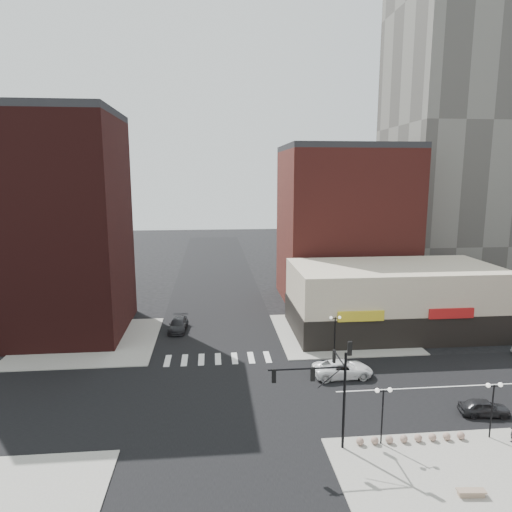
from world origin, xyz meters
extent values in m
plane|color=black|center=(0.00, 0.00, 0.00)|extent=(240.00, 240.00, 0.00)
cube|color=black|center=(0.00, 0.00, 0.01)|extent=(200.00, 14.00, 0.02)
cube|color=black|center=(0.00, 0.00, 0.01)|extent=(14.00, 200.00, 0.02)
cube|color=gray|center=(-14.50, 14.50, 0.06)|extent=(15.00, 15.00, 0.12)
cube|color=gray|center=(14.50, 14.50, 0.06)|extent=(15.00, 15.00, 0.12)
cube|color=gray|center=(16.00, -14.00, 0.06)|extent=(18.00, 14.00, 0.12)
cube|color=#341210|center=(-19.00, 18.50, 12.50)|extent=(16.00, 15.00, 25.00)
cube|color=#341210|center=(-32.00, 34.00, 6.00)|extent=(20.00, 18.00, 12.00)
cube|color=maroon|center=(19.00, 29.50, 11.00)|extent=(18.00, 15.00, 22.00)
cube|color=#47443F|center=(40.00, 38.00, 45.00)|extent=(20.00, 20.00, 90.00)
cube|color=#47443F|center=(60.00, 56.00, 41.00)|extent=(18.00, 18.00, 82.00)
cube|color=beige|center=(21.00, 15.00, 4.00)|extent=(24.00, 12.00, 8.00)
cube|color=black|center=(21.00, 15.00, 1.70)|extent=(24.20, 12.20, 3.40)
cylinder|color=black|center=(8.20, -8.20, 3.50)|extent=(0.18, 0.18, 7.00)
cylinder|color=black|center=(5.60, -8.20, 6.00)|extent=(5.20, 0.11, 0.11)
cylinder|color=black|center=(7.20, -8.20, 5.30)|extent=(1.72, 0.06, 1.46)
cylinder|color=black|center=(8.20, -6.70, 6.00)|extent=(0.11, 3.00, 0.11)
cube|color=black|center=(3.40, -8.20, 5.60)|extent=(0.28, 0.18, 0.95)
sphere|color=red|center=(3.40, -8.20, 5.90)|extent=(0.16, 0.16, 0.16)
cube|color=black|center=(6.00, -8.20, 5.60)|extent=(0.28, 0.18, 0.95)
sphere|color=red|center=(6.00, -8.20, 5.90)|extent=(0.16, 0.16, 0.16)
cube|color=black|center=(8.20, -5.40, 5.60)|extent=(0.18, 0.28, 0.95)
sphere|color=red|center=(8.20, -5.40, 5.90)|extent=(0.16, 0.16, 0.16)
cube|color=black|center=(8.45, -8.20, 7.30)|extent=(0.28, 0.18, 0.95)
sphere|color=red|center=(8.45, -8.20, 7.60)|extent=(0.16, 0.16, 0.16)
cylinder|color=black|center=(11.00, -8.00, 2.12)|extent=(0.11, 0.11, 4.00)
cylinder|color=black|center=(11.00, -8.00, 4.02)|extent=(0.90, 0.06, 0.06)
sphere|color=white|center=(10.55, -8.00, 4.12)|extent=(0.32, 0.32, 0.32)
sphere|color=white|center=(11.45, -8.00, 4.12)|extent=(0.32, 0.32, 0.32)
cylinder|color=black|center=(19.00, -8.00, 2.12)|extent=(0.11, 0.11, 4.00)
cylinder|color=black|center=(19.00, -8.00, 4.02)|extent=(0.90, 0.06, 0.06)
sphere|color=white|center=(18.55, -8.00, 4.12)|extent=(0.32, 0.32, 0.32)
sphere|color=white|center=(19.45, -8.00, 4.12)|extent=(0.32, 0.32, 0.32)
cylinder|color=black|center=(12.00, 8.00, 2.12)|extent=(0.11, 0.11, 4.00)
cylinder|color=black|center=(12.00, 8.00, 4.02)|extent=(0.90, 0.06, 0.06)
sphere|color=white|center=(11.55, 8.00, 4.12)|extent=(0.32, 0.32, 0.32)
sphere|color=white|center=(12.45, 8.00, 4.12)|extent=(0.32, 0.32, 0.32)
sphere|color=gray|center=(9.50, -8.00, 0.39)|extent=(0.54, 0.54, 0.54)
sphere|color=gray|center=(10.55, -8.00, 0.39)|extent=(0.54, 0.54, 0.54)
sphere|color=gray|center=(11.60, -8.00, 0.39)|extent=(0.54, 0.54, 0.54)
sphere|color=gray|center=(12.65, -8.00, 0.39)|extent=(0.54, 0.54, 0.54)
sphere|color=gray|center=(13.70, -8.00, 0.39)|extent=(0.54, 0.54, 0.54)
sphere|color=gray|center=(14.75, -8.00, 0.39)|extent=(0.54, 0.54, 0.54)
sphere|color=gray|center=(15.80, -8.00, 0.39)|extent=(0.54, 0.54, 0.54)
sphere|color=gray|center=(16.85, -8.00, 0.39)|extent=(0.54, 0.54, 0.54)
imported|color=white|center=(11.43, 2.95, 0.77)|extent=(5.63, 2.70, 1.55)
imported|color=black|center=(20.51, -4.88, 0.64)|extent=(3.95, 2.03, 1.29)
imported|color=black|center=(-4.75, 17.41, 0.73)|extent=(2.41, 5.16, 1.46)
cube|color=gray|center=(14.32, -13.62, 0.26)|extent=(1.50, 0.54, 0.27)
cube|color=gray|center=(14.32, -13.62, 0.45)|extent=(1.69, 0.64, 0.11)
camera|label=1|loc=(-0.48, -36.01, 18.63)|focal=32.00mm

